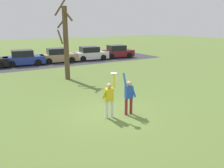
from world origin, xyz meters
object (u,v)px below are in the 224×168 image
person_catcher (109,97)px  frisbee_disc (114,73)px  parked_car_white (90,54)px  person_defender (129,95)px  parked_car_tan (58,56)px  parked_car_maroon (117,52)px  parked_car_blue (24,58)px  bare_tree_tall (66,41)px

person_catcher → frisbee_disc: (0.22, -0.03, 1.11)m
frisbee_disc → parked_car_white: size_ratio=0.07×
person_defender → parked_car_tan: (2.08, 16.68, -0.25)m
person_defender → parked_car_maroon: (9.80, 16.39, -0.25)m
parked_car_white → parked_car_maroon: same height
person_defender → parked_car_white: bearing=-102.0°
parked_car_blue → person_defender: bearing=-78.5°
bare_tree_tall → parked_car_maroon: bearing=39.2°
person_catcher → person_defender: 1.00m
parked_car_tan → parked_car_maroon: (7.72, -0.29, 0.00)m
parked_car_maroon → bare_tree_tall: (-9.73, -7.95, 2.23)m
parked_car_maroon → person_defender: bearing=-114.9°
bare_tree_tall → parked_car_tan: bearing=76.3°
person_defender → bare_tree_tall: size_ratio=0.32×
person_catcher → frisbee_disc: 1.13m
parked_car_blue → frisbee_disc: bearing=-81.1°
parked_car_blue → parked_car_tan: 3.70m
frisbee_disc → bare_tree_tall: bare_tree_tall is taller
parked_car_blue → bare_tree_tall: bare_tree_tall is taller
parked_car_tan → bare_tree_tall: size_ratio=0.68×
person_catcher → parked_car_white: 17.73m
parked_car_white → parked_car_maroon: size_ratio=1.00×
parked_car_tan → parked_car_maroon: same height
frisbee_disc → parked_car_maroon: size_ratio=0.07×
person_catcher → parked_car_white: bearing=74.8°
person_defender → parked_car_maroon: 19.10m
person_defender → parked_car_tan: 16.81m
person_catcher → bare_tree_tall: bare_tree_tall is taller
parked_car_blue → parked_car_maroon: size_ratio=1.00×
parked_car_white → parked_car_tan: bearing=-177.5°
parked_car_maroon → frisbee_disc: bearing=-117.0°
parked_car_blue → parked_car_white: same height
person_defender → parked_car_white: person_defender is taller
bare_tree_tall → frisbee_disc: bearing=-95.7°
person_defender → parked_car_blue: (-1.62, 16.74, -0.25)m
parked_car_white → bare_tree_tall: bare_tree_tall is taller
frisbee_disc → parked_car_tan: bearing=80.2°
parked_car_white → person_defender: bearing=-104.0°
parked_car_blue → parked_car_tan: same height
frisbee_disc → parked_car_blue: (-0.85, 16.63, -1.37)m
parked_car_tan → parked_car_blue: bearing=-175.0°
parked_car_blue → bare_tree_tall: (1.69, -8.30, 2.23)m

